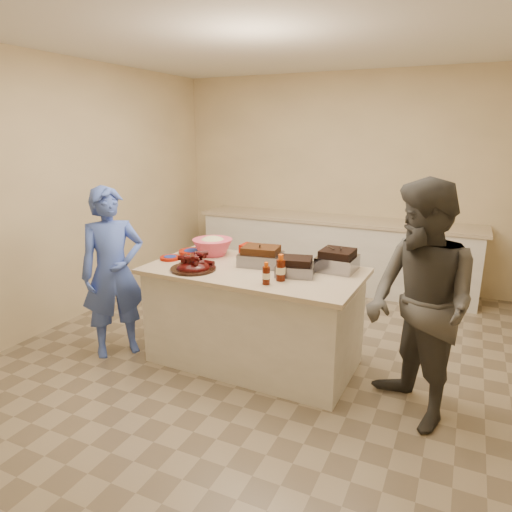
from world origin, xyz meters
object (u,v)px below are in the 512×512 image
at_px(bbq_bottle_b, 281,281).
at_px(mustard_bottle, 246,263).
at_px(guest_gray, 409,416).
at_px(coleslaw_bowl, 213,255).
at_px(island, 254,361).
at_px(roasting_pan, 337,270).
at_px(plastic_cup, 210,250).
at_px(bbq_bottle_a, 266,284).
at_px(guest_blue, 120,351).
at_px(rib_platter, 193,270).

height_order(bbq_bottle_b, mustard_bottle, bbq_bottle_b).
bearing_deg(guest_gray, bbq_bottle_b, -133.87).
bearing_deg(coleslaw_bowl, mustard_bottle, -15.94).
bearing_deg(island, bbq_bottle_b, -29.01).
bearing_deg(guest_gray, mustard_bottle, -144.81).
height_order(roasting_pan, bbq_bottle_b, bbq_bottle_b).
distance_m(bbq_bottle_b, plastic_cup, 1.14).
bearing_deg(roasting_pan, bbq_bottle_b, -123.08).
relative_size(bbq_bottle_a, guest_gray, 0.10).
xyz_separation_m(bbq_bottle_b, guest_gray, (1.03, -0.07, -0.86)).
relative_size(guest_blue, guest_gray, 0.90).
relative_size(island, bbq_bottle_a, 10.51).
xyz_separation_m(plastic_cup, guest_blue, (-0.55, -0.75, -0.86)).
bearing_deg(island, plastic_cup, 150.42).
height_order(rib_platter, bbq_bottle_a, bbq_bottle_a).
xyz_separation_m(rib_platter, bbq_bottle_a, (0.70, -0.08, 0.00)).
relative_size(mustard_bottle, guest_gray, 0.07).
relative_size(rib_platter, guest_blue, 0.25).
bearing_deg(mustard_bottle, bbq_bottle_a, -49.28).
relative_size(bbq_bottle_a, bbq_bottle_b, 0.82).
xyz_separation_m(roasting_pan, mustard_bottle, (-0.78, -0.13, 0.00)).
bearing_deg(coleslaw_bowl, plastic_cup, 128.66).
bearing_deg(guest_gray, roasting_pan, -166.22).
relative_size(island, bbq_bottle_b, 8.66).
xyz_separation_m(rib_platter, guest_gray, (1.80, -0.02, -0.86)).
bearing_deg(coleslaw_bowl, roasting_pan, 0.58).
bearing_deg(plastic_cup, mustard_bottle, -26.57).
xyz_separation_m(bbq_bottle_a, bbq_bottle_b, (0.07, 0.13, 0.00)).
height_order(island, rib_platter, rib_platter).
bearing_deg(roasting_pan, coleslaw_bowl, -176.91).
xyz_separation_m(coleslaw_bowl, mustard_bottle, (0.41, -0.12, 0.00)).
bearing_deg(island, guest_blue, -161.99).
bearing_deg(guest_blue, plastic_cup, 2.56).
xyz_separation_m(bbq_bottle_a, plastic_cup, (-0.91, 0.71, 0.00)).
height_order(rib_platter, coleslaw_bowl, coleslaw_bowl).
distance_m(rib_platter, roasting_pan, 1.20).
distance_m(coleslaw_bowl, mustard_bottle, 0.42).
distance_m(bbq_bottle_b, mustard_bottle, 0.56).
distance_m(mustard_bottle, guest_gray, 1.76).
relative_size(roasting_pan, guest_gray, 0.18).
bearing_deg(rib_platter, plastic_cup, 108.52).
relative_size(mustard_bottle, guest_blue, 0.07).
bearing_deg(island, coleslaw_bowl, 156.68).
height_order(plastic_cup, guest_blue, plastic_cup).
bearing_deg(rib_platter, mustard_bottle, 49.42).
relative_size(coleslaw_bowl, bbq_bottle_b, 1.78).
relative_size(coleslaw_bowl, bbq_bottle_a, 2.16).
relative_size(rib_platter, roasting_pan, 1.26).
height_order(roasting_pan, mustard_bottle, roasting_pan).
relative_size(bbq_bottle_b, guest_gray, 0.12).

